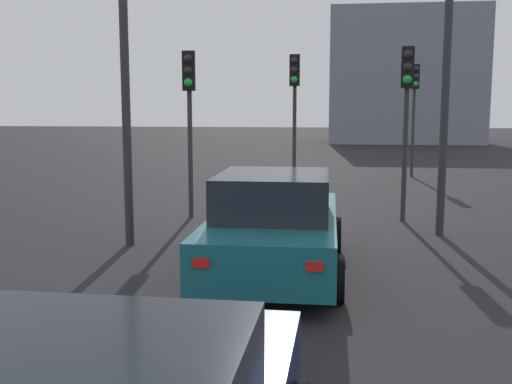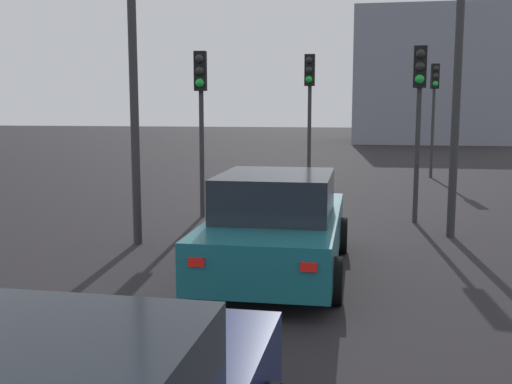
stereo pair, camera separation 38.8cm
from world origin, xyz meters
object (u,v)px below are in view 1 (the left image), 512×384
Objects in this scene: car_teal_lead at (275,225)px; traffic_light_far_left at (407,97)px; traffic_light_near_left at (415,96)px; traffic_light_near_right at (189,99)px; traffic_light_far_right at (294,95)px.

traffic_light_far_left is (4.69, -2.46, 2.05)m from car_teal_lead.
traffic_light_near_left is 1.07× the size of traffic_light_near_right.
traffic_light_far_left is (-9.26, 1.30, -0.17)m from traffic_light_near_left.
traffic_light_near_left is 6.72m from traffic_light_far_right.
car_teal_lead is 1.15× the size of traffic_light_far_right.
traffic_light_far_right is (8.60, 0.31, 2.18)m from car_teal_lead.
traffic_light_near_left is at bearing 178.37° from traffic_light_far_left.
traffic_light_far_right is at bearing -138.35° from traffic_light_far_left.
traffic_light_far_left is at bearing -14.76° from traffic_light_near_left.
traffic_light_near_left reaches higher than traffic_light_far_left.
traffic_light_near_right reaches higher than car_teal_lead.
traffic_light_near_right is (4.55, 2.46, 2.02)m from car_teal_lead.
traffic_light_near_left is at bearing -15.61° from car_teal_lead.
traffic_light_far_right is (4.05, -2.15, 0.16)m from traffic_light_near_right.
car_teal_lead is 14.62m from traffic_light_near_left.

